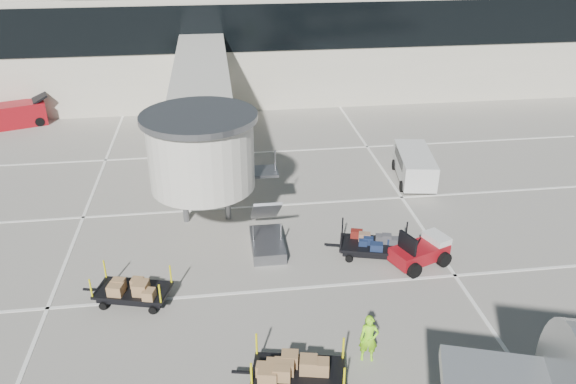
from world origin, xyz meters
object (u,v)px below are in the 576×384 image
Objects in this scene: ground_worker at (369,339)px; belt_loader at (15,115)px; suitcase_cart at (373,246)px; box_cart_far at (129,290)px; box_cart_near at (298,370)px; baggage_tug at (421,251)px; minivan at (414,163)px.

ground_worker is 30.97m from belt_loader.
belt_loader is (-20.03, 18.99, 0.29)m from suitcase_cart.
belt_loader is at bearing 130.70° from box_cart_far.
suitcase_cart reaches higher than box_cart_near.
box_cart_far is (-10.02, -1.85, 0.01)m from suitcase_cart.
baggage_tug is 1.57× the size of ground_worker.
baggage_tug is 8.37m from minivan.
box_cart_far is at bearing 163.11° from ground_worker.
minivan is (8.52, 13.97, 0.40)m from box_cart_near.
suitcase_cart is 0.80× the size of belt_loader.
minivan is 0.98× the size of belt_loader.
baggage_tug reaches higher than minivan.
box_cart_near is (-6.09, -5.97, -0.03)m from baggage_tug.
ground_worker reaches higher than box_cart_near.
ground_worker is at bearing -73.33° from belt_loader.
baggage_tug is at bearing -97.91° from minivan.
box_cart_near is 0.82× the size of minivan.
ground_worker is 14.54m from minivan.
box_cart_far is 23.13m from belt_loader.
belt_loader is at bearing 132.99° from box_cart_near.
baggage_tug is 0.75× the size of box_cart_near.
minivan is at bearing 51.06° from baggage_tug.
ground_worker reaches higher than box_cart_far.
belt_loader reaches higher than box_cart_far.
ground_worker reaches higher than suitcase_cart.
box_cart_far is 9.21m from ground_worker.
ground_worker is at bearing -105.65° from minivan.
baggage_tug is 0.60× the size of belt_loader.
box_cart_far is (-11.81, -1.00, -0.08)m from baggage_tug.
suitcase_cart reaches higher than box_cart_far.
minivan is (6.06, 13.21, 0.10)m from ground_worker.
minivan is (4.22, 7.15, 0.47)m from suitcase_cart.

